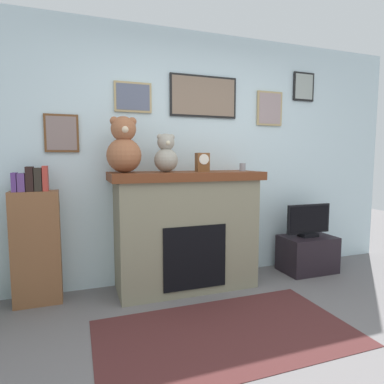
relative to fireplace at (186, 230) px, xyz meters
The scene contains 10 objects.
back_wall 0.80m from the fireplace, 67.47° to the left, with size 5.20×0.15×2.60m.
fireplace is the anchor object (origin of this frame).
bookshelf 1.36m from the fireplace, behind, with size 0.40×0.16×1.23m.
tv_stand 1.50m from the fireplace, ahead, with size 0.59×0.40×0.41m, color black.
television 1.45m from the fireplace, ahead, with size 0.55×0.14×0.37m.
area_rug 1.11m from the fireplace, 90.00° to the right, with size 1.90×1.05×0.01m, color #492222.
candle_jar 0.87m from the fireplace, ahead, with size 0.06×0.06×0.08m, color gray.
mantel_clock 0.69m from the fireplace, ahead, with size 0.13×0.09×0.18m.
teddy_bear_brown 1.00m from the fireplace, behind, with size 0.31×0.31×0.51m.
teddy_bear_cream 0.77m from the fireplace, behind, with size 0.23×0.23×0.36m.
Camera 1 is at (-1.14, -1.34, 1.29)m, focal length 30.47 mm.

